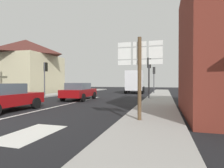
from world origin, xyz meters
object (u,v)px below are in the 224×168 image
route_sign_post (140,70)px  traffic_light_far_right (154,74)px  sedan_near (3,97)px  delivery_truck (135,81)px  sedan_far (79,91)px  traffic_light_near_right (149,69)px  traffic_light_near_left (45,72)px

route_sign_post → traffic_light_far_right: (-0.43, 17.31, 0.58)m
sedan_near → delivery_truck: delivery_truck is taller
sedan_far → delivery_truck: delivery_truck is taller
sedan_near → traffic_light_near_right: (6.71, 8.86, 1.97)m
delivery_truck → traffic_light_far_right: 3.08m
sedan_near → route_sign_post: size_ratio=1.31×
traffic_light_near_left → sedan_far: bearing=-19.9°
sedan_near → sedan_far: 6.89m
traffic_light_near_left → traffic_light_far_right: bearing=38.0°
delivery_truck → traffic_light_near_left: bearing=-129.6°
traffic_light_far_right → route_sign_post: bearing=-88.6°
sedan_far → traffic_light_near_right: (5.77, 2.04, 1.97)m
traffic_light_far_right → traffic_light_near_right: bearing=-90.0°
traffic_light_near_left → traffic_light_near_right: bearing=2.0°
delivery_truck → route_sign_post: size_ratio=1.61×
traffic_light_far_right → delivery_truck: bearing=155.5°
delivery_truck → traffic_light_far_right: traffic_light_far_right is taller
sedan_far → route_sign_post: 9.82m
route_sign_post → traffic_light_near_left: size_ratio=0.90×
sedan_near → route_sign_post: (7.14, -0.68, 1.24)m
sedan_near → delivery_truck: 18.32m
sedan_far → traffic_light_near_right: size_ratio=1.16×
sedan_near → delivery_truck: (4.04, 17.85, 0.89)m
traffic_light_near_right → traffic_light_near_left: size_ratio=1.04×
sedan_near → sedan_far: size_ratio=0.98×
route_sign_post → traffic_light_far_right: 17.33m
sedan_far → traffic_light_near_left: bearing=160.1°
route_sign_post → traffic_light_near_right: size_ratio=0.87×
delivery_truck → route_sign_post: route_sign_post is taller
traffic_light_far_right → traffic_light_near_right: 7.77m
delivery_truck → route_sign_post: (3.10, -18.53, 0.35)m
traffic_light_far_right → traffic_light_near_left: size_ratio=0.99×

